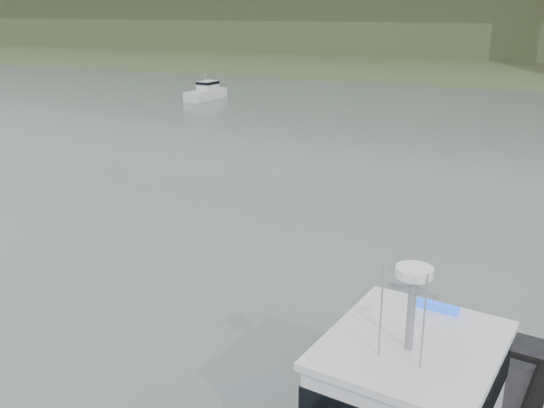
{
  "coord_description": "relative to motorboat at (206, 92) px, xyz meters",
  "views": [
    {
      "loc": [
        10.89,
        -14.94,
        10.48
      ],
      "look_at": [
        0.76,
        7.65,
        2.4
      ],
      "focal_mm": 40.0,
      "sensor_mm": 36.0,
      "label": 1
    }
  ],
  "objects": [
    {
      "name": "motorboat",
      "position": [
        0.0,
        0.0,
        0.0
      ],
      "size": [
        2.68,
        6.25,
        3.33
      ],
      "rotation": [
        0.0,
        0.0,
        -0.11
      ],
      "color": "silver",
      "rests_on": "ground"
    },
    {
      "name": "ground",
      "position": [
        25.78,
        -47.81,
        -0.83
      ],
      "size": [
        400.0,
        400.0,
        0.0
      ],
      "primitive_type": "plane",
      "color": "#4F5E58",
      "rests_on": "ground"
    },
    {
      "name": "headlands",
      "position": [
        25.78,
        77.69,
        6.21
      ],
      "size": [
        500.0,
        105.36,
        27.12
      ],
      "color": "#344628",
      "rests_on": "ground"
    }
  ]
}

